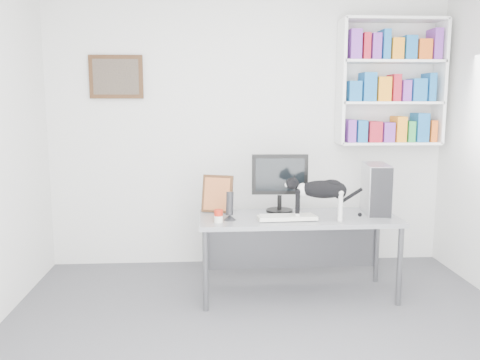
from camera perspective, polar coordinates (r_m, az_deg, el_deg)
The scene contains 11 objects.
room at distance 3.19m, azimuth 3.80°, elevation 3.10°, with size 4.01×4.01×2.70m.
bookshelf at distance 5.32m, azimuth 16.58°, elevation 10.47°, with size 1.03×0.28×1.24m, color white.
wall_art at distance 5.20m, azimuth -13.74°, elevation 11.18°, with size 0.52×0.04×0.42m, color #472D16.
desk at distance 4.44m, azimuth 6.49°, elevation -8.48°, with size 1.68×0.65×0.70m, color gray.
monitor at distance 4.46m, azimuth 4.48°, elevation -0.31°, with size 0.49×0.23×0.52m, color black.
keyboard at distance 4.22m, azimuth 5.29°, elevation -4.20°, with size 0.48×0.18×0.04m, color beige.
pc_tower at distance 4.57m, azimuth 15.01°, elevation -0.95°, with size 0.19×0.43×0.43m, color #B2B2B7.
speaker at distance 4.17m, azimuth -1.16°, elevation -2.87°, with size 0.11×0.11×0.24m, color black.
leaning_print at distance 4.45m, azimuth -2.56°, elevation -1.49°, with size 0.27×0.11×0.34m, color #472D16.
soup_can at distance 4.10m, azimuth -2.42°, elevation -4.06°, with size 0.07×0.07×0.10m, color #A91D0E.
cat at distance 4.20m, azimuth 9.05°, elevation -2.17°, with size 0.56×0.15×0.35m, color black, non-canonical shape.
Camera 1 is at (-0.41, -3.15, 1.67)m, focal length 38.00 mm.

